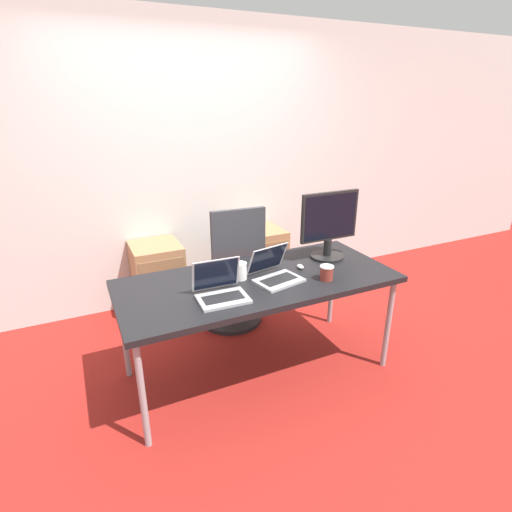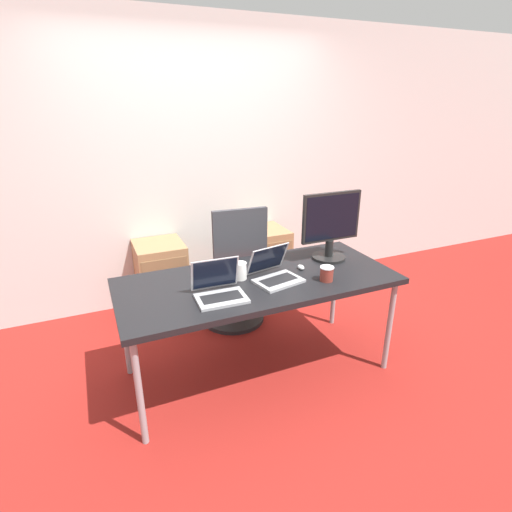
{
  "view_description": "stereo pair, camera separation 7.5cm",
  "coord_description": "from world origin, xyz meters",
  "px_view_note": "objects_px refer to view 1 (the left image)",
  "views": [
    {
      "loc": [
        -1.07,
        -2.23,
        1.9
      ],
      "look_at": [
        0.0,
        0.04,
        0.9
      ],
      "focal_mm": 28.0,
      "sensor_mm": 36.0,
      "label": 1
    },
    {
      "loc": [
        -1.0,
        -2.26,
        1.9
      ],
      "look_at": [
        0.0,
        0.04,
        0.9
      ],
      "focal_mm": 28.0,
      "sensor_mm": 36.0,
      "label": 2
    }
  ],
  "objects_px": {
    "office_chair": "(232,280)",
    "monitor": "(329,226)",
    "cabinet_left": "(158,279)",
    "laptop_right": "(275,273)",
    "mouse": "(300,267)",
    "coffee_cup_brown": "(327,273)",
    "coffee_cup_white": "(240,271)",
    "laptop_left": "(221,290)",
    "cabinet_right": "(260,261)"
  },
  "relations": [
    {
      "from": "office_chair",
      "to": "monitor",
      "type": "height_order",
      "value": "monitor"
    },
    {
      "from": "cabinet_left",
      "to": "laptop_right",
      "type": "bearing_deg",
      "value": -65.82
    },
    {
      "from": "laptop_right",
      "to": "mouse",
      "type": "height_order",
      "value": "laptop_right"
    },
    {
      "from": "mouse",
      "to": "coffee_cup_brown",
      "type": "height_order",
      "value": "coffee_cup_brown"
    },
    {
      "from": "office_chair",
      "to": "coffee_cup_white",
      "type": "height_order",
      "value": "office_chair"
    },
    {
      "from": "laptop_left",
      "to": "coffee_cup_white",
      "type": "xyz_separation_m",
      "value": [
        0.21,
        0.2,
        0.01
      ]
    },
    {
      "from": "cabinet_left",
      "to": "coffee_cup_brown",
      "type": "xyz_separation_m",
      "value": [
        0.87,
        -1.39,
        0.46
      ]
    },
    {
      "from": "laptop_left",
      "to": "laptop_right",
      "type": "distance_m",
      "value": 0.43
    },
    {
      "from": "office_chair",
      "to": "laptop_left",
      "type": "distance_m",
      "value": 1.02
    },
    {
      "from": "monitor",
      "to": "office_chair",
      "type": "bearing_deg",
      "value": 133.97
    },
    {
      "from": "laptop_right",
      "to": "coffee_cup_white",
      "type": "height_order",
      "value": "laptop_right"
    },
    {
      "from": "office_chair",
      "to": "cabinet_left",
      "type": "xyz_separation_m",
      "value": [
        -0.54,
        0.48,
        -0.08
      ]
    },
    {
      "from": "laptop_left",
      "to": "monitor",
      "type": "distance_m",
      "value": 1.03
    },
    {
      "from": "office_chair",
      "to": "cabinet_left",
      "type": "height_order",
      "value": "office_chair"
    },
    {
      "from": "monitor",
      "to": "laptop_right",
      "type": "bearing_deg",
      "value": -161.9
    },
    {
      "from": "laptop_right",
      "to": "coffee_cup_white",
      "type": "distance_m",
      "value": 0.23
    },
    {
      "from": "cabinet_left",
      "to": "monitor",
      "type": "bearing_deg",
      "value": -43.81
    },
    {
      "from": "cabinet_right",
      "to": "monitor",
      "type": "bearing_deg",
      "value": -86.92
    },
    {
      "from": "office_chair",
      "to": "laptop_right",
      "type": "xyz_separation_m",
      "value": [
        0.01,
        -0.76,
        0.37
      ]
    },
    {
      "from": "mouse",
      "to": "monitor",
      "type": "bearing_deg",
      "value": 18.41
    },
    {
      "from": "cabinet_right",
      "to": "coffee_cup_white",
      "type": "distance_m",
      "value": 1.41
    },
    {
      "from": "cabinet_right",
      "to": "coffee_cup_white",
      "type": "xyz_separation_m",
      "value": [
        -0.7,
        -1.13,
        0.47
      ]
    },
    {
      "from": "cabinet_left",
      "to": "mouse",
      "type": "distance_m",
      "value": 1.47
    },
    {
      "from": "monitor",
      "to": "mouse",
      "type": "distance_m",
      "value": 0.4
    },
    {
      "from": "cabinet_right",
      "to": "coffee_cup_brown",
      "type": "bearing_deg",
      "value": -97.31
    },
    {
      "from": "coffee_cup_white",
      "to": "laptop_right",
      "type": "bearing_deg",
      "value": -26.54
    },
    {
      "from": "cabinet_right",
      "to": "monitor",
      "type": "relative_size",
      "value": 1.33
    },
    {
      "from": "coffee_cup_white",
      "to": "monitor",
      "type": "bearing_deg",
      "value": 5.61
    },
    {
      "from": "laptop_left",
      "to": "mouse",
      "type": "bearing_deg",
      "value": 14.32
    },
    {
      "from": "laptop_right",
      "to": "cabinet_left",
      "type": "bearing_deg",
      "value": 114.18
    },
    {
      "from": "cabinet_right",
      "to": "laptop_right",
      "type": "bearing_deg",
      "value": -111.63
    },
    {
      "from": "laptop_left",
      "to": "monitor",
      "type": "xyz_separation_m",
      "value": [
        0.97,
        0.27,
        0.21
      ]
    },
    {
      "from": "office_chair",
      "to": "coffee_cup_white",
      "type": "distance_m",
      "value": 0.78
    },
    {
      "from": "monitor",
      "to": "mouse",
      "type": "height_order",
      "value": "monitor"
    },
    {
      "from": "office_chair",
      "to": "coffee_cup_brown",
      "type": "bearing_deg",
      "value": -70.52
    },
    {
      "from": "laptop_left",
      "to": "coffee_cup_brown",
      "type": "height_order",
      "value": "laptop_left"
    },
    {
      "from": "monitor",
      "to": "cabinet_left",
      "type": "bearing_deg",
      "value": 136.19
    },
    {
      "from": "laptop_left",
      "to": "mouse",
      "type": "distance_m",
      "value": 0.7
    },
    {
      "from": "monitor",
      "to": "coffee_cup_white",
      "type": "bearing_deg",
      "value": -174.39
    },
    {
      "from": "mouse",
      "to": "coffee_cup_brown",
      "type": "relative_size",
      "value": 0.64
    },
    {
      "from": "office_chair",
      "to": "cabinet_right",
      "type": "xyz_separation_m",
      "value": [
        0.5,
        0.48,
        -0.08
      ]
    },
    {
      "from": "laptop_left",
      "to": "coffee_cup_brown",
      "type": "bearing_deg",
      "value": -4.83
    },
    {
      "from": "office_chair",
      "to": "cabinet_left",
      "type": "relative_size",
      "value": 1.62
    },
    {
      "from": "laptop_right",
      "to": "coffee_cup_white",
      "type": "xyz_separation_m",
      "value": [
        -0.21,
        0.1,
        0.01
      ]
    },
    {
      "from": "laptop_left",
      "to": "mouse",
      "type": "relative_size",
      "value": 4.84
    },
    {
      "from": "office_chair",
      "to": "mouse",
      "type": "xyz_separation_m",
      "value": [
        0.26,
        -0.68,
        0.34
      ]
    },
    {
      "from": "office_chair",
      "to": "laptop_right",
      "type": "distance_m",
      "value": 0.84
    },
    {
      "from": "cabinet_left",
      "to": "coffee_cup_white",
      "type": "xyz_separation_m",
      "value": [
        0.35,
        -1.13,
        0.47
      ]
    },
    {
      "from": "office_chair",
      "to": "monitor",
      "type": "relative_size",
      "value": 2.16
    },
    {
      "from": "mouse",
      "to": "coffee_cup_white",
      "type": "distance_m",
      "value": 0.46
    }
  ]
}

